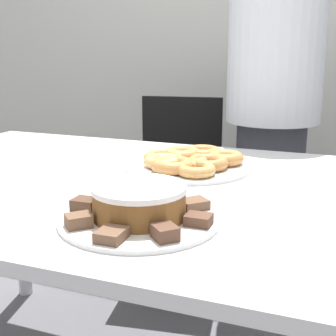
{
  "coord_description": "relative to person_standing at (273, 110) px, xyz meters",
  "views": [
    {
      "loc": [
        0.47,
        -1.14,
        1.12
      ],
      "look_at": [
        0.05,
        -0.04,
        0.82
      ],
      "focal_mm": 50.0,
      "sensor_mm": 36.0,
      "label": 1
    }
  ],
  "objects": [
    {
      "name": "frosted_cake",
      "position": [
        -0.1,
        -1.16,
        -0.06
      ],
      "size": [
        0.2,
        0.2,
        0.07
      ],
      "color": "brown",
      "rests_on": "plate_cake"
    },
    {
      "name": "table",
      "position": [
        -0.17,
        -0.89,
        -0.17
      ],
      "size": [
        1.85,
        1.08,
        0.76
      ],
      "color": "silver",
      "rests_on": "ground_plane"
    },
    {
      "name": "donut_3",
      "position": [
        -0.09,
        -0.8,
        -0.07
      ],
      "size": [
        0.11,
        0.11,
        0.03
      ],
      "color": "tan",
      "rests_on": "plate_donuts"
    },
    {
      "name": "donut_8",
      "position": [
        -0.23,
        -0.69,
        -0.07
      ],
      "size": [
        0.13,
        0.13,
        0.03
      ],
      "color": "tan",
      "rests_on": "plate_donuts"
    },
    {
      "name": "wall_back",
      "position": [
        -0.17,
        0.75,
        0.44
      ],
      "size": [
        8.0,
        0.05,
        2.6
      ],
      "color": "beige",
      "rests_on": "ground_plane"
    },
    {
      "name": "donut_4",
      "position": [
        -0.08,
        -0.71,
        -0.07
      ],
      "size": [
        0.13,
        0.13,
        0.04
      ],
      "color": "#C68447",
      "rests_on": "plate_donuts"
    },
    {
      "name": "person_standing",
      "position": [
        0.0,
        0.0,
        0.0
      ],
      "size": [
        0.4,
        0.4,
        1.65
      ],
      "color": "#383842",
      "rests_on": "ground_plane"
    },
    {
      "name": "donut_6",
      "position": [
        -0.13,
        -0.6,
        -0.07
      ],
      "size": [
        0.12,
        0.12,
        0.04
      ],
      "color": "#C68447",
      "rests_on": "plate_donuts"
    },
    {
      "name": "lamington_0",
      "position": [
        -0.1,
        -1.29,
        -0.08
      ],
      "size": [
        0.05,
        0.06,
        0.02
      ],
      "rotation": [
        0.0,
        0.0,
        4.73
      ],
      "color": "brown",
      "rests_on": "plate_cake"
    },
    {
      "name": "donut_7",
      "position": [
        -0.19,
        -0.64,
        -0.07
      ],
      "size": [
        0.12,
        0.12,
        0.04
      ],
      "color": "tan",
      "rests_on": "plate_donuts"
    },
    {
      "name": "lamington_2",
      "position": [
        0.03,
        -1.16,
        -0.08
      ],
      "size": [
        0.05,
        0.05,
        0.02
      ],
      "rotation": [
        0.0,
        0.0,
        6.3
      ],
      "color": "brown",
      "rests_on": "plate_cake"
    },
    {
      "name": "office_chair_left",
      "position": [
        -0.44,
        -0.01,
        -0.44
      ],
      "size": [
        0.5,
        0.5,
        0.89
      ],
      "rotation": [
        0.0,
        0.0,
        0.16
      ],
      "color": "black",
      "rests_on": "ground_plane"
    },
    {
      "name": "donut_2",
      "position": [
        -0.17,
        -0.78,
        -0.07
      ],
      "size": [
        0.13,
        0.13,
        0.04
      ],
      "color": "#D18E4C",
      "rests_on": "plate_donuts"
    },
    {
      "name": "donut_1",
      "position": [
        -0.21,
        -0.74,
        -0.07
      ],
      "size": [
        0.12,
        0.12,
        0.03
      ],
      "color": "#E5AD66",
      "rests_on": "plate_donuts"
    },
    {
      "name": "plate_cake",
      "position": [
        -0.1,
        -1.16,
        -0.1
      ],
      "size": [
        0.35,
        0.35,
        0.01
      ],
      "color": "white",
      "rests_on": "table"
    },
    {
      "name": "plate_donuts",
      "position": [
        -0.15,
        -0.7,
        -0.1
      ],
      "size": [
        0.38,
        0.38,
        0.01
      ],
      "color": "white",
      "rests_on": "table"
    },
    {
      "name": "lamington_4",
      "position": [
        -0.1,
        -1.03,
        -0.08
      ],
      "size": [
        0.05,
        0.06,
        0.03
      ],
      "rotation": [
        0.0,
        0.0,
        7.87
      ],
      "color": "brown",
      "rests_on": "plate_cake"
    },
    {
      "name": "lamington_5",
      "position": [
        -0.19,
        -1.07,
        -0.08
      ],
      "size": [
        0.07,
        0.07,
        0.03
      ],
      "rotation": [
        0.0,
        0.0,
        8.65
      ],
      "color": "brown",
      "rests_on": "plate_cake"
    },
    {
      "name": "donut_0",
      "position": [
        -0.15,
        -0.7,
        -0.08
      ],
      "size": [
        0.12,
        0.12,
        0.03
      ],
      "color": "#E5AD66",
      "rests_on": "plate_donuts"
    },
    {
      "name": "lamington_1",
      "position": [
        -0.01,
        -1.25,
        -0.08
      ],
      "size": [
        0.06,
        0.06,
        0.03
      ],
      "rotation": [
        0.0,
        0.0,
        5.51
      ],
      "color": "brown",
      "rests_on": "plate_cake"
    },
    {
      "name": "donut_5",
      "position": [
        -0.04,
        -0.64,
        -0.07
      ],
      "size": [
        0.11,
        0.11,
        0.04
      ],
      "color": "#D18E4C",
      "rests_on": "plate_donuts"
    },
    {
      "name": "lamington_6",
      "position": [
        -0.23,
        -1.16,
        -0.08
      ],
      "size": [
        0.05,
        0.05,
        0.03
      ],
      "rotation": [
        0.0,
        0.0,
        9.44
      ],
      "color": "#513828",
      "rests_on": "plate_cake"
    },
    {
      "name": "lamington_7",
      "position": [
        -0.19,
        -1.26,
        -0.08
      ],
      "size": [
        0.07,
        0.07,
        0.03
      ],
      "rotation": [
        0.0,
        0.0,
        10.23
      ],
      "color": "brown",
      "rests_on": "plate_cake"
    },
    {
      "name": "lamington_3",
      "position": [
        -0.01,
        -1.07,
        -0.08
      ],
      "size": [
        0.08,
        0.08,
        0.02
      ],
      "rotation": [
        0.0,
        0.0,
        7.08
      ],
      "color": "brown",
      "rests_on": "plate_cake"
    }
  ]
}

